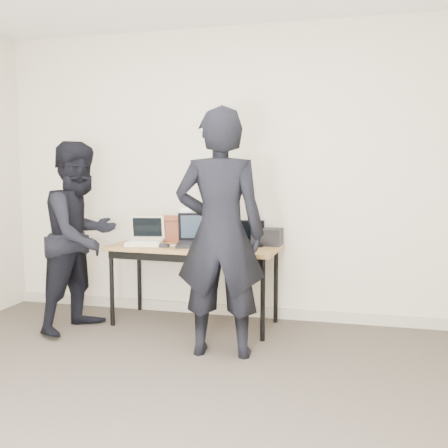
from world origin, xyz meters
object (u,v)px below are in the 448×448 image
(desk, at_px, (194,252))
(leather_satchel, at_px, (183,228))
(person_observer, at_px, (81,237))
(equipment_box, at_px, (267,237))
(laptop_beige, at_px, (145,239))
(laptop_right, at_px, (247,239))
(laptop_center, at_px, (198,238))
(person_typist, at_px, (220,234))

(desk, xyz_separation_m, leather_satchel, (-0.18, 0.23, 0.19))
(person_observer, bearing_deg, equipment_box, -54.94)
(laptop_beige, relative_size, laptop_right, 1.14)
(laptop_center, distance_m, person_observer, 1.01)
(laptop_center, height_order, laptop_right, laptop_center)
(laptop_center, bearing_deg, leather_satchel, 121.31)
(desk, xyz_separation_m, equipment_box, (0.63, 0.19, 0.13))
(laptop_right, bearing_deg, desk, -165.06)
(leather_satchel, bearing_deg, laptop_right, -14.08)
(person_typist, bearing_deg, person_observer, -19.31)
(laptop_beige, xyz_separation_m, leather_satchel, (0.27, 0.26, 0.08))
(person_observer, bearing_deg, desk, -53.16)
(person_typist, relative_size, person_observer, 1.13)
(leather_satchel, bearing_deg, equipment_box, -10.92)
(laptop_right, distance_m, leather_satchel, 0.64)
(laptop_beige, distance_m, laptop_center, 0.48)
(desk, distance_m, laptop_beige, 0.46)
(equipment_box, distance_m, person_observer, 1.64)
(laptop_center, height_order, person_typist, person_typist)
(leather_satchel, height_order, person_observer, person_observer)
(person_typist, bearing_deg, desk, -64.65)
(laptop_right, xyz_separation_m, person_typist, (-0.05, -0.83, 0.15))
(desk, distance_m, laptop_center, 0.13)
(laptop_center, distance_m, laptop_right, 0.45)
(laptop_right, relative_size, person_typist, 0.17)
(desk, height_order, laptop_center, laptop_center)
(laptop_right, height_order, equipment_box, laptop_right)
(equipment_box, bearing_deg, laptop_right, -171.25)
(laptop_beige, relative_size, equipment_box, 1.42)
(desk, bearing_deg, person_typist, -54.68)
(laptop_beige, bearing_deg, leather_satchel, 32.96)
(leather_satchel, relative_size, person_observer, 0.23)
(laptop_beige, bearing_deg, laptop_center, -4.55)
(laptop_right, height_order, person_observer, person_observer)
(leather_satchel, bearing_deg, desk, -60.31)
(laptop_center, bearing_deg, laptop_right, 5.01)
(desk, relative_size, leather_satchel, 4.03)
(equipment_box, height_order, person_observer, person_observer)
(desk, height_order, leather_satchel, leather_satchel)
(laptop_beige, xyz_separation_m, person_observer, (-0.46, -0.32, 0.05))
(leather_satchel, bearing_deg, laptop_beige, -144.07)
(laptop_beige, height_order, equipment_box, laptop_beige)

